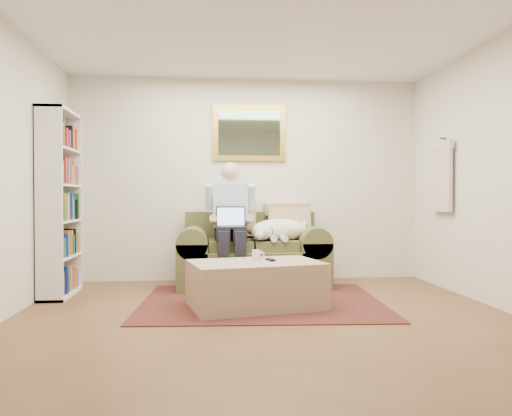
{
  "coord_description": "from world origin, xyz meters",
  "views": [
    {
      "loc": [
        -0.49,
        -3.96,
        1.05
      ],
      "look_at": [
        0.01,
        1.39,
        0.95
      ],
      "focal_mm": 35.0,
      "sensor_mm": 36.0,
      "label": 1
    }
  ],
  "objects": [
    {
      "name": "ottoman",
      "position": [
        -0.05,
        0.8,
        0.22
      ],
      "size": [
        1.36,
        1.03,
        0.44
      ],
      "primitive_type": "cube",
      "rotation": [
        0.0,
        0.0,
        0.22
      ],
      "color": "#9F866A",
      "rests_on": "room_shell"
    },
    {
      "name": "room_shell",
      "position": [
        0.0,
        0.35,
        1.3
      ],
      "size": [
        4.51,
        5.0,
        2.61
      ],
      "color": "brown",
      "rests_on": "ground"
    },
    {
      "name": "sofa",
      "position": [
        0.03,
        2.02,
        0.31
      ],
      "size": [
        1.77,
        0.9,
        1.06
      ],
      "color": "brown",
      "rests_on": "room_shell"
    },
    {
      "name": "rug",
      "position": [
        0.04,
        1.06,
        0.01
      ],
      "size": [
        2.51,
        2.05,
        0.01
      ],
      "primitive_type": "cube",
      "rotation": [
        0.0,
        0.0,
        -0.06
      ],
      "color": "#311913",
      "rests_on": "room_shell"
    },
    {
      "name": "coffee_mug",
      "position": [
        -0.03,
        0.92,
        0.49
      ],
      "size": [
        0.08,
        0.08,
        0.1
      ],
      "primitive_type": "cylinder",
      "color": "white",
      "rests_on": "ottoman"
    },
    {
      "name": "bookshelf",
      "position": [
        -2.1,
        1.6,
        1.0
      ],
      "size": [
        0.28,
        0.8,
        2.0
      ],
      "primitive_type": null,
      "color": "white",
      "rests_on": "room_shell"
    },
    {
      "name": "wall_mirror",
      "position": [
        0.03,
        2.47,
        1.9
      ],
      "size": [
        0.94,
        0.04,
        0.72
      ],
      "color": "gold",
      "rests_on": "room_shell"
    },
    {
      "name": "hanging_shirt",
      "position": [
        2.19,
        1.6,
        1.35
      ],
      "size": [
        0.06,
        0.52,
        0.9
      ],
      "primitive_type": null,
      "color": "beige",
      "rests_on": "room_shell"
    },
    {
      "name": "tv_remote",
      "position": [
        0.1,
        0.86,
        0.45
      ],
      "size": [
        0.08,
        0.16,
        0.02
      ],
      "primitive_type": "cube",
      "rotation": [
        0.0,
        0.0,
        0.24
      ],
      "color": "black",
      "rests_on": "ottoman"
    },
    {
      "name": "laptop",
      "position": [
        -0.24,
        1.79,
        0.78
      ],
      "size": [
        0.34,
        0.27,
        0.25
      ],
      "color": "black",
      "rests_on": "seated_man"
    },
    {
      "name": "seated_man",
      "position": [
        -0.24,
        1.86,
        0.74
      ],
      "size": [
        0.58,
        0.83,
        1.49
      ],
      "primitive_type": null,
      "color": "#8CC3D8",
      "rests_on": "sofa"
    },
    {
      "name": "sleeping_dog",
      "position": [
        0.34,
        1.93,
        0.68
      ],
      "size": [
        0.73,
        0.46,
        0.27
      ],
      "primitive_type": null,
      "color": "white",
      "rests_on": "sofa"
    }
  ]
}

